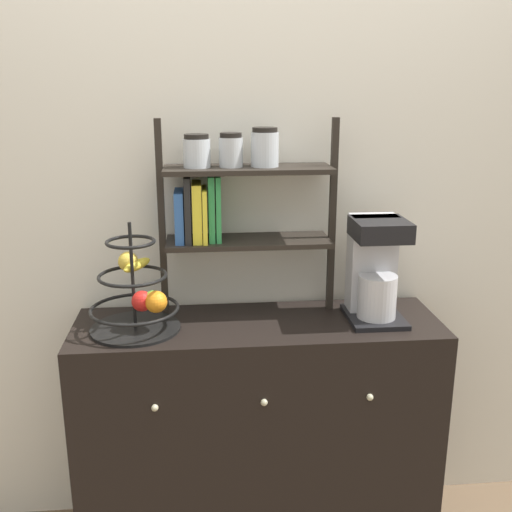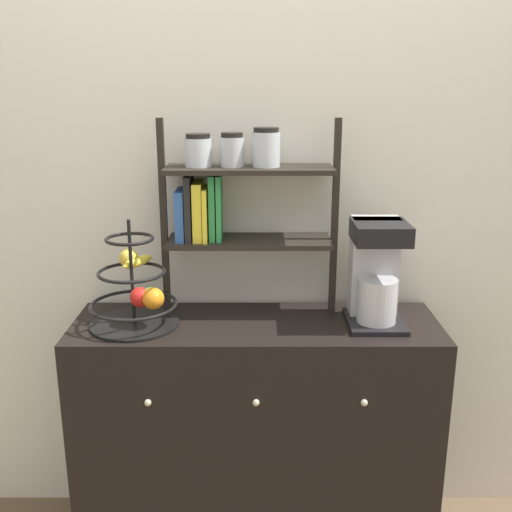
% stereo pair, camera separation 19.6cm
% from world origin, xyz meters
% --- Properties ---
extents(wall_back, '(7.00, 0.05, 2.60)m').
position_xyz_m(wall_back, '(0.00, 0.45, 1.30)').
color(wall_back, silver).
rests_on(wall_back, ground_plane).
extents(sideboard, '(1.32, 0.43, 0.92)m').
position_xyz_m(sideboard, '(0.00, 0.20, 0.46)').
color(sideboard, black).
rests_on(sideboard, ground_plane).
extents(coffee_maker, '(0.20, 0.24, 0.37)m').
position_xyz_m(coffee_maker, '(0.42, 0.22, 1.11)').
color(coffee_maker, black).
rests_on(coffee_maker, sideboard).
extents(fruit_stand, '(0.31, 0.31, 0.38)m').
position_xyz_m(fruit_stand, '(-0.42, 0.18, 1.04)').
color(fruit_stand, black).
rests_on(fruit_stand, sideboard).
extents(shelf_hutch, '(0.64, 0.20, 0.71)m').
position_xyz_m(shelf_hutch, '(-0.10, 0.33, 1.36)').
color(shelf_hutch, black).
rests_on(shelf_hutch, sideboard).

